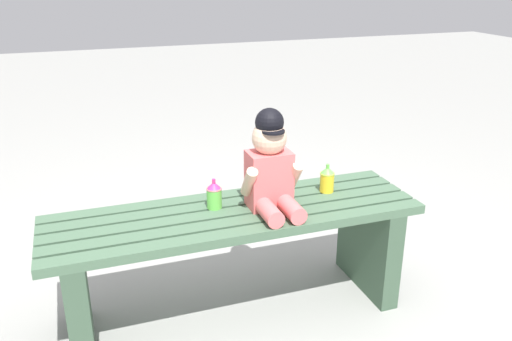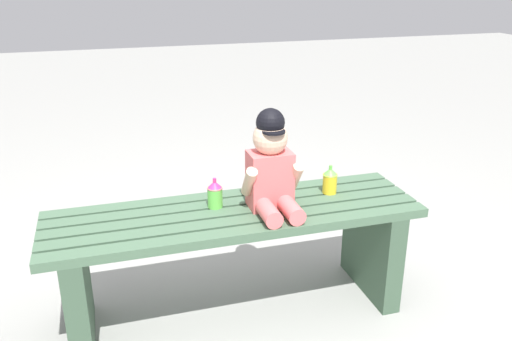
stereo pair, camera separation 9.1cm
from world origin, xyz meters
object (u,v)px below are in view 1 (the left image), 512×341
(child_figure, at_px, (271,166))
(sippy_cup_left, at_px, (214,194))
(sippy_cup_right, at_px, (327,179))
(park_bench, at_px, (235,247))

(child_figure, height_order, sippy_cup_left, child_figure)
(child_figure, xyz_separation_m, sippy_cup_right, (0.29, 0.07, -0.12))
(park_bench, bearing_deg, sippy_cup_right, 7.14)
(sippy_cup_right, bearing_deg, park_bench, -172.86)
(park_bench, bearing_deg, sippy_cup_left, 141.57)
(park_bench, relative_size, sippy_cup_right, 12.00)
(child_figure, relative_size, sippy_cup_left, 3.26)
(park_bench, height_order, sippy_cup_right, sippy_cup_right)
(sippy_cup_left, relative_size, sippy_cup_right, 1.00)
(park_bench, height_order, sippy_cup_left, sippy_cup_left)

